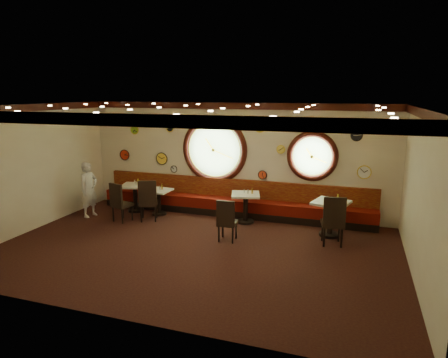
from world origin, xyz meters
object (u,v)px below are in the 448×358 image
condiment_a_salt (135,182)px  condiment_b_salt (155,188)px  condiment_d_pepper (331,200)px  condiment_a_bottle (138,181)px  table_a (135,194)px  condiment_d_salt (327,198)px  condiment_a_pepper (136,183)px  table_d (330,214)px  condiment_d_bottle (338,197)px  chair_a (119,200)px  condiment_b_bottle (162,187)px  table_b (159,199)px  condiment_c_bottle (252,191)px  condiment_c_salt (244,191)px  waiter (89,190)px  chair_c (227,218)px  chair_d (333,218)px  condiment_c_pepper (248,192)px  table_c (246,204)px  condiment_b_pepper (160,188)px  chair_b (148,198)px

condiment_a_salt → condiment_b_salt: (0.77, -0.16, -0.09)m
condiment_d_pepper → condiment_a_bottle: bearing=175.2°
condiment_a_bottle → table_a: bearing=-126.9°
condiment_d_salt → condiment_a_pepper: condiment_d_salt is taller
table_d → condiment_d_bottle: (0.14, 0.13, 0.41)m
condiment_a_pepper → condiment_a_bottle: condiment_a_bottle is taller
chair_a → condiment_b_bottle: (0.78, 1.02, 0.20)m
chair_a → condiment_a_bottle: bearing=108.0°
condiment_d_bottle → chair_a: bearing=-171.7°
table_b → condiment_c_bottle: bearing=2.9°
condiment_a_salt → condiment_c_salt: condiment_a_salt is taller
chair_a → condiment_d_salt: bearing=23.8°
waiter → chair_c: bearing=-86.4°
chair_d → waiter: waiter is taller
condiment_b_salt → condiment_b_bottle: size_ratio=0.53×
chair_c → condiment_a_pepper: chair_c is taller
condiment_c_pepper → condiment_a_bottle: (-3.39, 0.06, 0.02)m
table_c → condiment_d_salt: size_ratio=8.94×
waiter → table_d: bearing=-73.2°
table_b → condiment_a_bottle: 0.88m
table_b → table_c: table_c is taller
chair_c → condiment_d_bottle: size_ratio=3.93×
condiment_a_pepper → waiter: 1.32m
condiment_c_pepper → condiment_a_salt: bearing=178.6°
chair_d → condiment_d_salt: size_ratio=7.21×
condiment_d_bottle → condiment_d_salt: bearing=-173.6°
condiment_a_bottle → condiment_d_bottle: 5.73m
condiment_b_salt → condiment_d_salt: 4.85m
condiment_c_salt → condiment_b_pepper: bearing=-176.0°
condiment_a_bottle → waiter: waiter is taller
table_b → condiment_d_pepper: (4.83, -0.30, 0.47)m
waiter → condiment_c_bottle: bearing=-66.4°
condiment_b_bottle → condiment_a_salt: bearing=172.5°
chair_c → condiment_b_salt: bearing=148.4°
condiment_d_bottle → waiter: waiter is taller
table_c → chair_c: bearing=-91.7°
condiment_a_pepper → condiment_b_pepper: 0.81m
condiment_b_bottle → chair_a: bearing=-127.7°
condiment_a_pepper → condiment_d_pepper: condiment_d_pepper is taller
table_b → condiment_a_pepper: bearing=176.3°
condiment_a_salt → condiment_b_salt: size_ratio=1.31×
waiter → condiment_c_pepper: bearing=-66.5°
chair_b → condiment_a_salt: 1.25m
chair_b → chair_d: chair_d is taller
condiment_b_bottle → table_b: bearing=-140.8°
condiment_a_pepper → condiment_a_bottle: size_ratio=0.70×
condiment_a_pepper → condiment_c_bottle: bearing=1.5°
condiment_d_salt → table_c: bearing=173.9°
condiment_d_bottle → chair_d: bearing=-92.6°
condiment_d_bottle → table_c: bearing=175.2°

